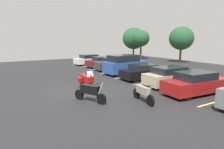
# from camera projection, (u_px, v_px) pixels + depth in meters

# --- Properties ---
(ground) EXTENTS (44.00, 44.00, 0.10)m
(ground) POSITION_uv_depth(u_px,v_px,m) (84.00, 90.00, 13.77)
(ground) COLOR #262628
(motorcycle_touring) EXTENTS (2.35, 0.91, 1.44)m
(motorcycle_touring) POSITION_uv_depth(u_px,v_px,m) (86.00, 80.00, 13.80)
(motorcycle_touring) COLOR black
(motorcycle_touring) RESTS_ON ground
(motorcycle_second) EXTENTS (2.11, 0.62, 1.25)m
(motorcycle_second) POSITION_uv_depth(u_px,v_px,m) (143.00, 93.00, 11.02)
(motorcycle_second) COLOR black
(motorcycle_second) RESTS_ON ground
(motorcycle_third) EXTENTS (2.03, 1.14, 1.24)m
(motorcycle_third) POSITION_uv_depth(u_px,v_px,m) (90.00, 92.00, 11.04)
(motorcycle_third) COLOR black
(motorcycle_third) RESTS_ON ground
(parking_stripes) EXTENTS (23.20, 4.84, 0.01)m
(parking_stripes) POSITION_uv_depth(u_px,v_px,m) (135.00, 76.00, 18.82)
(parking_stripes) COLOR #EAE066
(parking_stripes) RESTS_ON ground
(car_white) EXTENTS (2.13, 4.63, 1.42)m
(car_white) POSITION_uv_depth(u_px,v_px,m) (90.00, 60.00, 27.24)
(car_white) COLOR white
(car_white) RESTS_ON ground
(car_maroon) EXTENTS (2.25, 4.50, 1.35)m
(car_maroon) POSITION_uv_depth(u_px,v_px,m) (103.00, 62.00, 24.86)
(car_maroon) COLOR maroon
(car_maroon) RESTS_ON ground
(car_charcoal) EXTENTS (1.95, 4.64, 1.48)m
(car_charcoal) POSITION_uv_depth(u_px,v_px,m) (114.00, 64.00, 22.46)
(car_charcoal) COLOR #38383D
(car_charcoal) RESTS_ON ground
(car_blue) EXTENTS (2.11, 4.48, 1.98)m
(car_blue) POSITION_uv_depth(u_px,v_px,m) (125.00, 65.00, 19.73)
(car_blue) COLOR #2D519E
(car_blue) RESTS_ON ground
(car_black) EXTENTS (1.88, 4.41, 1.37)m
(car_black) POSITION_uv_depth(u_px,v_px,m) (144.00, 72.00, 17.30)
(car_black) COLOR black
(car_black) RESTS_ON ground
(car_champagne) EXTENTS (2.09, 4.75, 1.49)m
(car_champagne) POSITION_uv_depth(u_px,v_px,m) (172.00, 76.00, 14.88)
(car_champagne) COLOR #C1B289
(car_champagne) RESTS_ON ground
(car_red) EXTENTS (2.09, 4.79, 1.49)m
(car_red) POSITION_uv_depth(u_px,v_px,m) (196.00, 83.00, 12.62)
(car_red) COLOR maroon
(car_red) RESTS_ON ground
(tree_far_right) EXTENTS (2.97, 2.97, 5.14)m
(tree_far_right) POSITION_uv_depth(u_px,v_px,m) (141.00, 38.00, 33.78)
(tree_far_right) COLOR #4C3823
(tree_far_right) RESTS_ON ground
(tree_far_left) EXTENTS (4.43, 4.43, 5.82)m
(tree_far_left) POSITION_uv_depth(u_px,v_px,m) (134.00, 38.00, 38.38)
(tree_far_left) COLOR #4C3823
(tree_far_left) RESTS_ON ground
(tree_center_left) EXTENTS (3.64, 3.64, 5.43)m
(tree_center_left) POSITION_uv_depth(u_px,v_px,m) (181.00, 38.00, 28.98)
(tree_center_left) COLOR #4C3823
(tree_center_left) RESTS_ON ground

